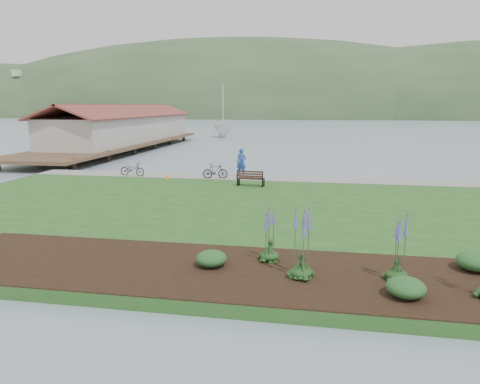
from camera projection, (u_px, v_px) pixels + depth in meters
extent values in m
plane|color=gray|center=(258.00, 208.00, 22.50)|extent=(600.00, 600.00, 0.00)
cube|color=#23501C|center=(253.00, 213.00, 20.53)|extent=(34.00, 20.00, 0.40)
cube|color=gray|center=(271.00, 178.00, 29.08)|extent=(34.00, 2.20, 0.03)
cube|color=black|center=(316.00, 276.00, 12.45)|extent=(24.00, 4.40, 0.04)
cube|color=#4C3826|center=(120.00, 143.00, 50.81)|extent=(8.00, 36.00, 0.30)
cube|color=#B2ADA3|center=(127.00, 128.00, 52.41)|extent=(6.40, 28.00, 3.00)
cube|color=black|center=(251.00, 178.00, 26.39)|extent=(1.67, 0.72, 0.05)
cube|color=black|center=(250.00, 174.00, 26.04)|extent=(1.64, 0.30, 0.51)
cube|color=black|center=(239.00, 182.00, 26.64)|extent=(0.11, 0.56, 0.45)
cube|color=black|center=(263.00, 183.00, 26.24)|extent=(0.11, 0.56, 0.45)
imported|color=#22479C|center=(241.00, 160.00, 29.80)|extent=(0.88, 0.66, 2.26)
imported|color=black|center=(132.00, 169.00, 30.00)|extent=(0.89, 1.95, 0.98)
imported|color=black|center=(215.00, 171.00, 28.94)|extent=(0.68, 1.73, 1.02)
imported|color=silver|center=(223.00, 137.00, 71.52)|extent=(13.99, 14.09, 27.69)
cube|color=#F4A21C|center=(168.00, 177.00, 28.74)|extent=(0.23, 0.29, 0.27)
ellipsoid|color=#163814|center=(301.00, 272.00, 12.25)|extent=(0.62, 0.62, 0.31)
cone|color=#4D449D|center=(302.00, 233.00, 12.01)|extent=(0.36, 0.36, 2.05)
ellipsoid|color=#163814|center=(397.00, 275.00, 12.07)|extent=(0.62, 0.62, 0.31)
cone|color=#4D449D|center=(400.00, 238.00, 11.85)|extent=(0.32, 0.32, 1.90)
ellipsoid|color=#163814|center=(270.00, 256.00, 13.60)|extent=(0.62, 0.62, 0.31)
cone|color=#4D449D|center=(270.00, 224.00, 13.40)|extent=(0.32, 0.32, 1.77)
ellipsoid|color=#1E4C21|center=(211.00, 258.00, 13.13)|extent=(0.96, 0.96, 0.48)
ellipsoid|color=#1E4C21|center=(406.00, 287.00, 11.01)|extent=(1.01, 1.01, 0.50)
ellipsoid|color=#1E4C21|center=(475.00, 261.00, 12.78)|extent=(1.08, 1.08, 0.54)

